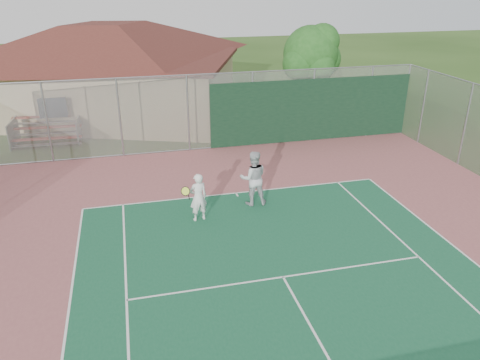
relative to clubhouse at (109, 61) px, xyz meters
name	(u,v)px	position (x,y,z in m)	size (l,w,h in m)	color
back_fence	(255,111)	(6.52, -7.06, -1.43)	(20.08, 0.11, 3.53)	gray
side_fence_right	(465,125)	(14.41, -11.54, -1.35)	(0.08, 9.00, 3.50)	gray
clubhouse	(109,61)	(0.00, 0.00, 0.00)	(16.53, 13.75, 6.10)	tan
bleachers	(47,130)	(-3.11, -4.28, -2.47)	(3.25, 2.05, 1.19)	#B73E2A
tree	(312,55)	(11.21, -2.24, 0.26)	(3.66, 3.47, 5.10)	#362313
player_white_front	(198,198)	(2.73, -13.89, -2.27)	(0.98, 0.75, 1.64)	silver
player_grey_back	(253,179)	(4.80, -13.15, -2.12)	(1.02, 0.82, 1.97)	#B5B7BA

